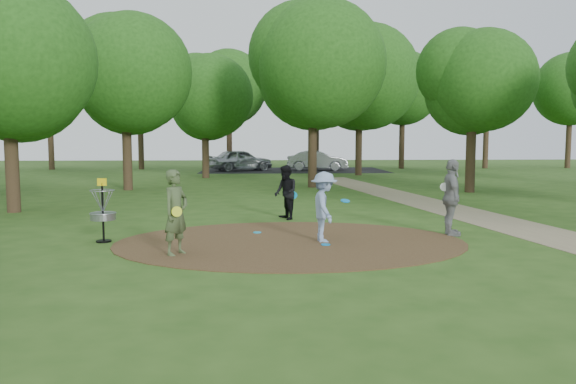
{
  "coord_description": "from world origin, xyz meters",
  "views": [
    {
      "loc": [
        -0.8,
        -13.26,
        2.5
      ],
      "look_at": [
        0.0,
        1.2,
        1.1
      ],
      "focal_mm": 35.0,
      "sensor_mm": 36.0,
      "label": 1
    }
  ],
  "objects": [
    {
      "name": "player_observer_with_disc",
      "position": [
        -2.53,
        -1.32,
        0.92
      ],
      "size": [
        0.73,
        0.8,
        1.84
      ],
      "color": "#445531",
      "rests_on": "ground"
    },
    {
      "name": "dirt_clearing",
      "position": [
        0.0,
        0.0,
        0.01
      ],
      "size": [
        8.4,
        8.4,
        0.02
      ],
      "primitive_type": "cylinder",
      "color": "#47301C",
      "rests_on": "ground"
    },
    {
      "name": "player_throwing_with_disc",
      "position": [
        0.8,
        -0.0,
        0.85
      ],
      "size": [
        1.01,
        1.14,
        1.7
      ],
      "color": "#89A2CD",
      "rests_on": "ground"
    },
    {
      "name": "ground",
      "position": [
        0.0,
        0.0,
        0.0
      ],
      "size": [
        100.0,
        100.0,
        0.0
      ],
      "primitive_type": "plane",
      "color": "#2D5119",
      "rests_on": "ground"
    },
    {
      "name": "disc_ground_blue",
      "position": [
        0.78,
        -0.47,
        0.03
      ],
      "size": [
        0.22,
        0.22,
        0.02
      ],
      "primitive_type": "cylinder",
      "color": "#0C84DB",
      "rests_on": "dirt_clearing"
    },
    {
      "name": "disc_golf_basket",
      "position": [
        -4.5,
        0.3,
        0.87
      ],
      "size": [
        0.63,
        0.63,
        1.54
      ],
      "color": "black",
      "rests_on": "ground"
    },
    {
      "name": "tree_ring",
      "position": [
        2.29,
        11.5,
        5.32
      ],
      "size": [
        37.53,
        45.65,
        9.79
      ],
      "color": "#332316",
      "rests_on": "ground"
    },
    {
      "name": "footpath",
      "position": [
        6.5,
        2.0,
        0.01
      ],
      "size": [
        7.55,
        39.89,
        0.01
      ],
      "primitive_type": "cube",
      "rotation": [
        0.0,
        0.0,
        0.14
      ],
      "color": "#8C7A5B",
      "rests_on": "ground"
    },
    {
      "name": "car_left",
      "position": [
        -2.04,
        29.54,
        0.82
      ],
      "size": [
        5.19,
        3.6,
        1.64
      ],
      "primitive_type": "imported",
      "rotation": [
        0.0,
        0.0,
        1.96
      ],
      "color": "#AAADB2",
      "rests_on": "ground"
    },
    {
      "name": "player_waiting_with_disc",
      "position": [
        4.17,
        0.75,
        0.98
      ],
      "size": [
        0.62,
        1.2,
        1.96
      ],
      "color": "gray",
      "rests_on": "ground"
    },
    {
      "name": "parking_lot",
      "position": [
        2.0,
        30.0,
        0.0
      ],
      "size": [
        14.0,
        8.0,
        0.01
      ],
      "primitive_type": "cube",
      "color": "black",
      "rests_on": "ground"
    },
    {
      "name": "car_right",
      "position": [
        3.84,
        29.64,
        0.77
      ],
      "size": [
        4.78,
        2.06,
        1.53
      ],
      "primitive_type": "imported",
      "rotation": [
        0.0,
        0.0,
        1.48
      ],
      "color": "#989A9F",
      "rests_on": "ground"
    },
    {
      "name": "disc_ground_cyan",
      "position": [
        -0.81,
        1.31,
        0.03
      ],
      "size": [
        0.22,
        0.22,
        0.02
      ],
      "primitive_type": "cylinder",
      "color": "#1BACDD",
      "rests_on": "dirt_clearing"
    },
    {
      "name": "player_walking_with_disc",
      "position": [
        0.08,
        3.81,
        0.84
      ],
      "size": [
        0.87,
        0.98,
        1.67
      ],
      "color": "black",
      "rests_on": "ground"
    }
  ]
}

